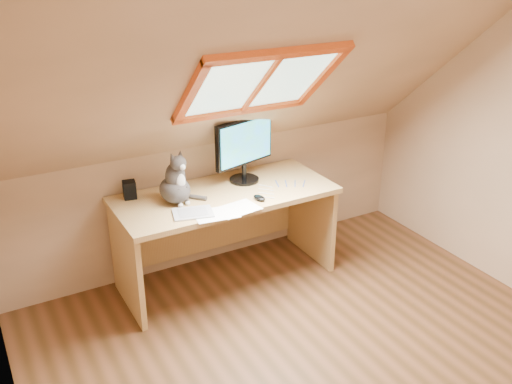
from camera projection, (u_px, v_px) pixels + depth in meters
ground at (344, 382)px, 3.46m from camera, size 3.50×3.50×0.00m
room_shell at (373, 168)px, 2.80m from camera, size 3.52×3.52×2.41m
desk at (222, 216)px, 4.36m from camera, size 1.63×0.71×0.74m
monitor at (244, 146)px, 4.29m from camera, size 0.53×0.23×0.50m
cat at (175, 184)px, 4.00m from camera, size 0.27×0.30×0.40m
desk_speaker at (129, 190)px, 4.10m from camera, size 0.10×0.10×0.13m
graphics_tablet at (193, 213)px, 3.88m from camera, size 0.31×0.26×0.01m
mouse at (259, 198)px, 4.08m from camera, size 0.08×0.12×0.03m
papers at (224, 210)px, 3.94m from camera, size 0.33×0.27×0.00m
cables at (281, 187)px, 4.30m from camera, size 0.51×0.26×0.01m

